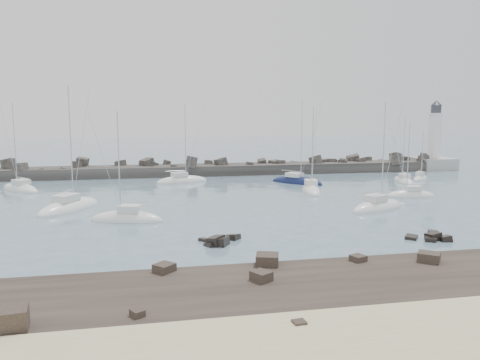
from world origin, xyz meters
name	(u,v)px	position (x,y,z in m)	size (l,w,h in m)	color
ground	(247,218)	(0.00, 0.00, 0.00)	(400.00, 400.00, 0.00)	slate
rock_shelf	(323,295)	(0.05, -21.99, 0.01)	(140.00, 12.40, 1.85)	#2B231D
rock_cluster_near	(220,242)	(-4.34, -9.24, 0.13)	(3.90, 3.44, 1.49)	black
rock_cluster_far	(430,238)	(14.13, -11.48, 0.08)	(4.09, 3.34, 1.19)	black
breakwater	(166,174)	(-7.09, 38.02, 0.33)	(115.00, 7.86, 5.25)	#322F2C
lighthouse	(434,154)	(47.00, 38.00, 3.09)	(7.00, 7.00, 14.60)	#A4A39E
sailboat_1	(20,189)	(-28.63, 24.71, 0.14)	(7.73, 8.24, 13.65)	white
sailboat_3	(69,208)	(-19.31, 8.49, 0.15)	(7.67, 9.94, 15.48)	white
sailboat_4	(182,181)	(-4.82, 28.64, 0.14)	(9.10, 4.97, 13.74)	white
sailboat_5	(127,220)	(-12.49, 1.05, 0.15)	(7.99, 4.42, 12.26)	white
sailboat_6	(311,191)	(12.58, 15.12, 0.15)	(4.18, 8.50, 13.03)	white
sailboat_7	(378,208)	(15.95, 1.78, 0.15)	(8.72, 6.08, 13.46)	white
sailboat_8	(297,182)	(13.35, 24.05, 0.13)	(8.16, 8.67, 14.30)	#0F1941
sailboat_9	(410,196)	(24.22, 8.51, 0.14)	(6.93, 2.90, 10.83)	white
sailboat_10	(403,181)	(30.86, 21.64, 0.13)	(3.91, 7.70, 11.69)	white
sailboat_12	(420,179)	(35.28, 23.84, 0.14)	(5.19, 4.98, 8.96)	white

